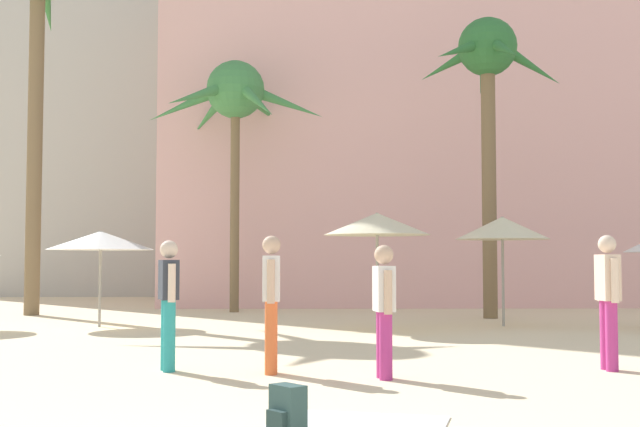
# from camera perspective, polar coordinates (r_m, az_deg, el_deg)

# --- Properties ---
(hotel_pink) EXTENTS (24.26, 10.18, 13.10)m
(hotel_pink) POSITION_cam_1_polar(r_m,az_deg,el_deg) (32.19, 12.53, 5.89)
(hotel_pink) COLOR beige
(hotel_pink) RESTS_ON ground
(palm_tree_far_left) EXTENTS (5.21, 4.74, 7.30)m
(palm_tree_far_left) POSITION_cam_1_polar(r_m,az_deg,el_deg) (24.58, -5.85, 7.70)
(palm_tree_far_left) COLOR brown
(palm_tree_far_left) RESTS_ON ground
(palm_tree_left) EXTENTS (3.75, 4.24, 7.79)m
(palm_tree_left) POSITION_cam_1_polar(r_m,az_deg,el_deg) (22.36, 11.37, 9.44)
(palm_tree_left) COLOR brown
(palm_tree_left) RESTS_ON ground
(cafe_umbrella_1) EXTENTS (2.12, 2.12, 2.46)m
(cafe_umbrella_1) POSITION_cam_1_polar(r_m,az_deg,el_deg) (19.25, 12.37, -0.99)
(cafe_umbrella_1) COLOR gray
(cafe_umbrella_1) RESTS_ON ground
(cafe_umbrella_2) EXTENTS (2.27, 2.27, 2.48)m
(cafe_umbrella_2) POSITION_cam_1_polar(r_m,az_deg,el_deg) (17.69, 3.92, -0.73)
(cafe_umbrella_2) COLOR gray
(cafe_umbrella_2) RESTS_ON ground
(cafe_umbrella_5) EXTENTS (2.37, 2.37, 2.13)m
(cafe_umbrella_5) POSITION_cam_1_polar(r_m,az_deg,el_deg) (19.23, -14.78, -1.81)
(cafe_umbrella_5) COLOR gray
(cafe_umbrella_5) RESTS_ON ground
(beach_towel) EXTENTS (1.72, 1.29, 0.01)m
(beach_towel) POSITION_cam_1_polar(r_m,az_deg,el_deg) (7.71, 2.73, -14.09)
(beach_towel) COLOR white
(beach_towel) RESTS_ON ground
(backpack) EXTENTS (0.35, 0.35, 0.42)m
(backpack) POSITION_cam_1_polar(r_m,az_deg,el_deg) (7.15, -2.28, -13.36)
(backpack) COLOR #2B4543
(backpack) RESTS_ON ground
(person_mid_left) EXTENTS (0.24, 0.60, 1.80)m
(person_mid_left) POSITION_cam_1_polar(r_m,az_deg,el_deg) (11.85, 19.10, -5.33)
(person_mid_left) COLOR #B7337F
(person_mid_left) RESTS_ON ground
(person_near_right) EXTENTS (0.24, 0.60, 1.79)m
(person_near_right) POSITION_cam_1_polar(r_m,az_deg,el_deg) (10.89, -3.35, -5.75)
(person_near_right) COLOR orange
(person_near_right) RESTS_ON ground
(person_near_left) EXTENTS (0.34, 0.60, 1.73)m
(person_near_left) POSITION_cam_1_polar(r_m,az_deg,el_deg) (11.31, -10.33, -5.77)
(person_near_left) COLOR teal
(person_near_left) RESTS_ON ground
(person_far_right) EXTENTS (0.26, 0.61, 1.66)m
(person_far_right) POSITION_cam_1_polar(r_m,az_deg,el_deg) (10.43, 4.40, -6.29)
(person_far_right) COLOR #B7337F
(person_far_right) RESTS_ON ground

